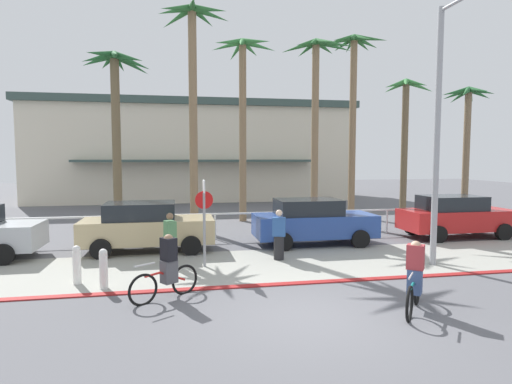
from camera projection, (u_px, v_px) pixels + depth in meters
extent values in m
plane|color=#5B5B60|center=(240.00, 232.00, 18.34)|extent=(80.00, 80.00, 0.00)
cube|color=#9E9E93|center=(269.00, 264.00, 12.66)|extent=(44.00, 4.00, 0.02)
cube|color=maroon|center=(286.00, 284.00, 10.70)|extent=(44.00, 0.24, 0.03)
cube|color=beige|center=(194.00, 155.00, 33.81)|extent=(23.37, 8.63, 6.91)
cube|color=#384C47|center=(193.00, 108.00, 33.51)|extent=(23.97, 9.23, 0.50)
cube|color=#384C47|center=(197.00, 161.00, 29.13)|extent=(16.36, 1.20, 0.16)
cylinder|color=white|center=(246.00, 213.00, 16.79)|extent=(21.92, 0.08, 0.08)
cylinder|color=white|center=(13.00, 233.00, 15.26)|extent=(0.08, 0.08, 1.00)
cylinder|color=white|center=(84.00, 231.00, 15.71)|extent=(0.08, 0.08, 1.00)
cylinder|color=white|center=(151.00, 229.00, 16.16)|extent=(0.08, 0.08, 1.00)
cylinder|color=white|center=(215.00, 227.00, 16.61)|extent=(0.08, 0.08, 1.00)
cylinder|color=white|center=(275.00, 225.00, 17.06)|extent=(0.08, 0.08, 1.00)
cylinder|color=white|center=(333.00, 223.00, 17.50)|extent=(0.08, 0.08, 1.00)
cylinder|color=white|center=(387.00, 221.00, 17.95)|extent=(0.08, 0.08, 1.00)
cylinder|color=white|center=(438.00, 220.00, 18.40)|extent=(0.08, 0.08, 1.00)
cylinder|color=white|center=(488.00, 218.00, 18.85)|extent=(0.08, 0.08, 1.00)
cylinder|color=gray|center=(204.00, 230.00, 12.31)|extent=(0.08, 0.08, 2.20)
cube|color=white|center=(204.00, 186.00, 12.21)|extent=(0.04, 0.56, 0.36)
cylinder|color=red|center=(204.00, 200.00, 12.24)|extent=(0.52, 0.03, 0.52)
cylinder|color=white|center=(77.00, 268.00, 10.66)|extent=(0.20, 0.20, 0.85)
sphere|color=white|center=(76.00, 249.00, 10.62)|extent=(0.20, 0.20, 0.20)
cylinder|color=white|center=(104.00, 272.00, 10.29)|extent=(0.20, 0.20, 0.85)
sphere|color=white|center=(103.00, 253.00, 10.25)|extent=(0.20, 0.20, 0.20)
cylinder|color=#9EA0A5|center=(437.00, 139.00, 12.35)|extent=(0.18, 0.18, 7.50)
cylinder|color=brown|center=(117.00, 146.00, 17.62)|extent=(0.36, 0.36, 7.42)
cone|color=#235B2D|center=(132.00, 62.00, 17.48)|extent=(1.54, 0.32, 0.84)
cone|color=#235B2D|center=(132.00, 65.00, 17.99)|extent=(1.57, 1.39, 0.84)
cone|color=#235B2D|center=(119.00, 63.00, 18.00)|extent=(0.56, 1.46, 0.72)
cone|color=#235B2D|center=(108.00, 62.00, 17.85)|extent=(1.00, 1.40, 0.66)
cone|color=#235B2D|center=(98.00, 60.00, 17.46)|extent=(1.54, 0.82, 0.70)
cone|color=#235B2D|center=(98.00, 58.00, 17.02)|extent=(1.40, 0.77, 0.72)
cone|color=#235B2D|center=(101.00, 54.00, 16.56)|extent=(1.13, 1.63, 0.59)
cone|color=#235B2D|center=(115.00, 54.00, 16.52)|extent=(0.63, 1.84, 0.67)
cone|color=#235B2D|center=(128.00, 58.00, 16.96)|extent=(1.48, 1.31, 0.73)
cylinder|color=#846B4C|center=(193.00, 121.00, 18.37)|extent=(0.36, 0.36, 9.58)
cone|color=#2D6B33|center=(211.00, 15.00, 18.14)|extent=(1.68, 0.32, 0.78)
cone|color=#2D6B33|center=(203.00, 17.00, 18.55)|extent=(1.25, 1.25, 0.75)
cone|color=#2D6B33|center=(191.00, 18.00, 18.61)|extent=(0.32, 1.36, 0.77)
cone|color=#2D6B33|center=(177.00, 18.00, 18.50)|extent=(1.54, 1.54, 0.84)
cone|color=#2D6B33|center=(175.00, 11.00, 17.86)|extent=(1.50, 0.32, 0.65)
cone|color=#2D6B33|center=(177.00, 8.00, 17.26)|extent=(1.56, 1.56, 0.84)
cone|color=#2D6B33|center=(193.00, 3.00, 17.07)|extent=(0.32, 1.91, 0.58)
cone|color=#2D6B33|center=(209.00, 9.00, 17.47)|extent=(1.62, 1.62, 0.81)
cylinder|color=#846B4C|center=(243.00, 133.00, 21.10)|extent=(0.36, 0.36, 8.90)
cone|color=#387F3D|center=(259.00, 46.00, 20.91)|extent=(1.73, 0.32, 0.69)
cone|color=#387F3D|center=(250.00, 49.00, 21.42)|extent=(1.25, 1.45, 0.70)
cone|color=#387F3D|center=(236.00, 51.00, 21.57)|extent=(0.73, 1.90, 0.85)
cone|color=#387F3D|center=(227.00, 46.00, 20.96)|extent=(1.65, 1.01, 0.64)
cone|color=#387F3D|center=(229.00, 42.00, 20.28)|extent=(1.62, 1.00, 0.62)
cone|color=#387F3D|center=(241.00, 43.00, 20.01)|extent=(0.67, 1.64, 0.84)
cone|color=#387F3D|center=(256.00, 41.00, 20.18)|extent=(1.37, 1.61, 0.61)
cylinder|color=#846B4C|center=(315.00, 132.00, 21.42)|extent=(0.36, 0.36, 8.99)
cone|color=#2D6B33|center=(334.00, 46.00, 21.25)|extent=(1.94, 0.32, 0.69)
cone|color=#2D6B33|center=(324.00, 48.00, 21.72)|extent=(1.54, 1.36, 0.61)
cone|color=#2D6B33|center=(314.00, 48.00, 21.80)|extent=(0.58, 1.55, 0.60)
cone|color=#2D6B33|center=(307.00, 49.00, 21.54)|extent=(0.95, 1.33, 0.83)
cone|color=#2D6B33|center=(299.00, 47.00, 21.22)|extent=(1.81, 0.92, 0.78)
cone|color=#2D6B33|center=(306.00, 43.00, 20.77)|extent=(1.34, 0.75, 0.66)
cone|color=#2D6B33|center=(313.00, 42.00, 20.43)|extent=(1.02, 1.44, 0.75)
cone|color=#2D6B33|center=(325.00, 42.00, 20.22)|extent=(0.65, 1.95, 0.78)
cone|color=#2D6B33|center=(334.00, 44.00, 20.62)|extent=(1.70, 1.50, 0.78)
cylinder|color=#846B4C|center=(353.00, 129.00, 22.61)|extent=(0.36, 0.36, 9.53)
cone|color=#2D6B33|center=(366.00, 43.00, 22.37)|extent=(1.45, 0.32, 0.81)
cone|color=#2D6B33|center=(362.00, 44.00, 22.94)|extent=(1.65, 1.45, 0.68)
cone|color=#2D6B33|center=(350.00, 45.00, 23.16)|extent=(0.65, 1.95, 0.64)
cone|color=#2D6B33|center=(344.00, 44.00, 22.74)|extent=(0.99, 1.40, 0.78)
cone|color=#2D6B33|center=(338.00, 41.00, 22.37)|extent=(1.71, 0.88, 0.66)
cone|color=#2D6B33|center=(344.00, 39.00, 21.87)|extent=(1.54, 0.82, 0.67)
cone|color=#2D6B33|center=(352.00, 37.00, 21.47)|extent=(1.13, 1.65, 0.73)
cone|color=#2D6B33|center=(362.00, 38.00, 21.54)|extent=(0.59, 1.64, 0.79)
cone|color=#2D6B33|center=(371.00, 39.00, 21.81)|extent=(1.59, 1.40, 0.71)
cylinder|color=brown|center=(404.00, 149.00, 23.35)|extent=(0.36, 0.36, 7.36)
cone|color=#387F3D|center=(420.00, 87.00, 23.22)|extent=(1.72, 0.32, 0.81)
cone|color=#387F3D|center=(406.00, 87.00, 23.67)|extent=(0.97, 1.36, 0.73)
cone|color=#387F3D|center=(395.00, 87.00, 23.57)|extent=(1.00, 1.40, 0.75)
cone|color=#387F3D|center=(396.00, 84.00, 22.95)|extent=(1.32, 0.32, 0.67)
cone|color=#387F3D|center=(406.00, 83.00, 22.40)|extent=(1.03, 1.46, 0.70)
cone|color=#387F3D|center=(417.00, 83.00, 22.61)|extent=(0.93, 1.29, 0.68)
cylinder|color=#756047|center=(466.00, 153.00, 23.50)|extent=(0.36, 0.36, 6.96)
cone|color=#235B2D|center=(479.00, 94.00, 23.37)|extent=(1.46, 0.32, 0.77)
cone|color=#235B2D|center=(471.00, 96.00, 23.91)|extent=(1.43, 1.43, 0.80)
cone|color=#235B2D|center=(459.00, 96.00, 24.03)|extent=(0.32, 1.70, 0.84)
cone|color=#235B2D|center=(455.00, 94.00, 23.61)|extent=(1.24, 1.24, 0.74)
cone|color=#235B2D|center=(455.00, 92.00, 23.09)|extent=(1.70, 0.32, 0.67)
cone|color=#235B2D|center=(466.00, 92.00, 22.47)|extent=(1.62, 1.62, 0.86)
cone|color=#235B2D|center=(478.00, 90.00, 22.49)|extent=(0.32, 1.59, 0.64)
cone|color=#235B2D|center=(482.00, 92.00, 22.88)|extent=(1.19, 1.19, 0.66)
cylinder|color=black|center=(25.00, 243.00, 14.31)|extent=(0.66, 0.22, 0.66)
cylinder|color=black|center=(3.00, 255.00, 12.54)|extent=(0.66, 0.22, 0.66)
cube|color=tan|center=(148.00, 230.00, 14.42)|extent=(4.40, 1.80, 0.80)
cube|color=#1E2328|center=(140.00, 211.00, 14.32)|extent=(2.29, 1.58, 0.56)
cylinder|color=black|center=(189.00, 236.00, 15.59)|extent=(0.66, 0.22, 0.66)
cylinder|color=black|center=(191.00, 246.00, 13.83)|extent=(0.66, 0.22, 0.66)
cylinder|color=black|center=(110.00, 238.00, 15.07)|extent=(0.66, 0.22, 0.66)
cylinder|color=black|center=(101.00, 249.00, 13.31)|extent=(0.66, 0.22, 0.66)
cube|color=#284793|center=(314.00, 225.00, 15.55)|extent=(4.40, 1.80, 0.80)
cube|color=#1E2328|center=(308.00, 207.00, 15.45)|extent=(2.29, 1.58, 0.56)
cylinder|color=black|center=(341.00, 230.00, 16.73)|extent=(0.66, 0.22, 0.66)
cylinder|color=black|center=(360.00, 239.00, 14.96)|extent=(0.66, 0.22, 0.66)
cylinder|color=black|center=(272.00, 233.00, 16.21)|extent=(0.66, 0.22, 0.66)
cylinder|color=black|center=(283.00, 242.00, 14.45)|extent=(0.66, 0.22, 0.66)
cube|color=red|center=(457.00, 219.00, 16.98)|extent=(4.40, 1.80, 0.80)
cube|color=#1E2328|center=(452.00, 203.00, 16.88)|extent=(2.29, 1.58, 0.56)
cylinder|color=black|center=(472.00, 225.00, 18.16)|extent=(0.66, 0.22, 0.66)
cylinder|color=black|center=(504.00, 232.00, 16.39)|extent=(0.66, 0.22, 0.66)
cylinder|color=black|center=(412.00, 227.00, 17.64)|extent=(0.66, 0.22, 0.66)
cylinder|color=black|center=(438.00, 234.00, 15.87)|extent=(0.66, 0.22, 0.66)
torus|color=black|center=(143.00, 290.00, 9.19)|extent=(0.63, 0.46, 0.72)
torus|color=black|center=(185.00, 280.00, 9.97)|extent=(0.63, 0.46, 0.72)
cylinder|color=red|center=(173.00, 276.00, 9.72)|extent=(0.60, 0.43, 0.35)
cylinder|color=red|center=(152.00, 275.00, 9.34)|extent=(0.34, 0.26, 0.07)
cylinder|color=red|center=(169.00, 274.00, 9.65)|extent=(0.05, 0.05, 0.44)
cylinder|color=silver|center=(145.00, 265.00, 9.18)|extent=(0.43, 0.31, 0.04)
cube|color=#4C4C51|center=(169.00, 271.00, 9.64)|extent=(0.42, 0.41, 0.52)
cube|color=black|center=(169.00, 249.00, 9.60)|extent=(0.41, 0.43, 0.52)
sphere|color=#9E7556|center=(168.00, 239.00, 9.58)|extent=(0.22, 0.22, 0.22)
torus|color=black|center=(410.00, 304.00, 8.32)|extent=(0.50, 0.60, 0.72)
torus|color=black|center=(417.00, 289.00, 9.28)|extent=(0.50, 0.60, 0.72)
cylinder|color=#197F7A|center=(415.00, 286.00, 8.98)|extent=(0.47, 0.57, 0.35)
cylinder|color=#197F7A|center=(412.00, 286.00, 8.50)|extent=(0.28, 0.33, 0.07)
cylinder|color=#197F7A|center=(415.00, 284.00, 8.89)|extent=(0.05, 0.05, 0.44)
cylinder|color=silver|center=(411.00, 276.00, 8.32)|extent=(0.34, 0.41, 0.04)
cube|color=#384C7A|center=(415.00, 281.00, 8.88)|extent=(0.42, 0.42, 0.52)
cube|color=#A33338|center=(415.00, 257.00, 8.84)|extent=(0.43, 0.42, 0.52)
sphere|color=#D6A884|center=(416.00, 246.00, 8.82)|extent=(0.22, 0.22, 0.22)
cylinder|color=#232326|center=(170.00, 253.00, 12.53)|extent=(0.42, 0.42, 0.76)
cube|color=#4C7F51|center=(170.00, 231.00, 12.48)|extent=(0.39, 0.47, 0.59)
sphere|color=brown|center=(170.00, 216.00, 12.44)|extent=(0.21, 0.21, 0.21)
cylinder|color=#232326|center=(279.00, 248.00, 13.22)|extent=(0.41, 0.41, 0.76)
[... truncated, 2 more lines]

